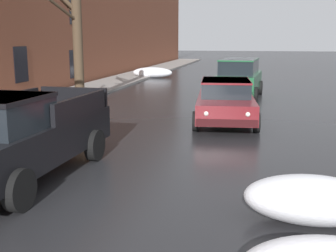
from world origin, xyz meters
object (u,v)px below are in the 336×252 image
at_px(sedan_darkblue_parked_far_down_block, 239,72).
at_px(bare_tree_mid_block, 75,26).
at_px(suv_green_parked_kerbside_mid, 239,77).
at_px(sedan_maroon_parked_kerbside_close, 225,100).
at_px(pickup_truck_black_approaching_near_lane, 15,136).

bearing_deg(sedan_darkblue_parked_far_down_block, bare_tree_mid_block, -122.57).
bearing_deg(suv_green_parked_kerbside_mid, sedan_darkblue_parked_far_down_block, 92.98).
relative_size(bare_tree_mid_block, sedan_darkblue_parked_far_down_block, 1.42).
bearing_deg(bare_tree_mid_block, sedan_darkblue_parked_far_down_block, 57.43).
bearing_deg(bare_tree_mid_block, sedan_maroon_parked_kerbside_close, -23.55).
height_order(bare_tree_mid_block, suv_green_parked_kerbside_mid, bare_tree_mid_block).
relative_size(bare_tree_mid_block, suv_green_parked_kerbside_mid, 1.27).
distance_m(sedan_maroon_parked_kerbside_close, suv_green_parked_kerbside_mid, 6.42).
bearing_deg(suv_green_parked_kerbside_mid, pickup_truck_black_approaching_near_lane, -105.64).
bearing_deg(sedan_maroon_parked_kerbside_close, sedan_darkblue_parked_far_down_block, 90.87).
xyz_separation_m(pickup_truck_black_approaching_near_lane, suv_green_parked_kerbside_mid, (3.70, 13.19, 0.11)).
height_order(bare_tree_mid_block, sedan_maroon_parked_kerbside_close, bare_tree_mid_block).
height_order(bare_tree_mid_block, sedan_darkblue_parked_far_down_block, bare_tree_mid_block).
distance_m(bare_tree_mid_block, sedan_darkblue_parked_far_down_block, 11.96).
relative_size(sedan_maroon_parked_kerbside_close, sedan_darkblue_parked_far_down_block, 1.05).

